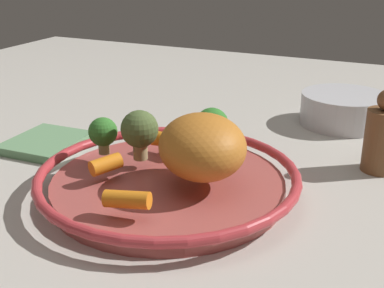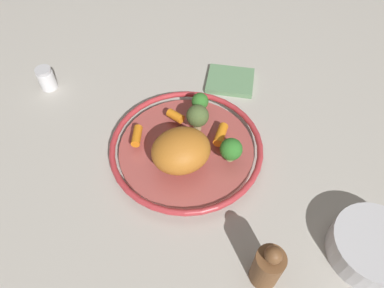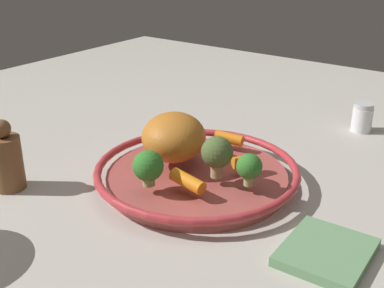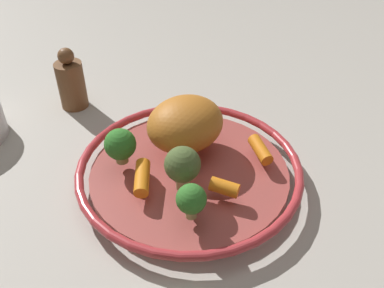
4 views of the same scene
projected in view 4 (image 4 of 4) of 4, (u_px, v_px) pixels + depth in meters
name	position (u px, v px, depth m)	size (l,w,h in m)	color
ground_plane	(189.00, 180.00, 0.67)	(1.89, 1.89, 0.00)	#B7B2A8
serving_bowl	(189.00, 172.00, 0.66)	(0.35, 0.35, 0.04)	#A84C47
roast_chicken_piece	(183.00, 124.00, 0.66)	(0.13, 0.11, 0.08)	#BD6E24
baby_carrot_left	(224.00, 187.00, 0.59)	(0.02, 0.02, 0.04)	orange
baby_carrot_near_rim	(260.00, 150.00, 0.66)	(0.02, 0.02, 0.05)	orange
baby_carrot_center	(142.00, 178.00, 0.61)	(0.02, 0.02, 0.06)	orange
broccoli_floret_edge	(182.00, 165.00, 0.58)	(0.05, 0.05, 0.07)	tan
broccoli_floret_large	(120.00, 145.00, 0.63)	(0.05, 0.05, 0.06)	#96AB66
broccoli_floret_small	(191.00, 200.00, 0.55)	(0.04, 0.04, 0.05)	#97A966
pepper_mill	(71.00, 82.00, 0.81)	(0.05, 0.05, 0.12)	brown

